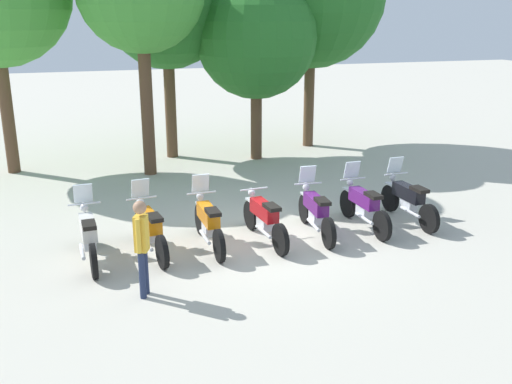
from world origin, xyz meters
name	(u,v)px	position (x,y,z in m)	size (l,w,h in m)	color
ground_plane	(263,240)	(0.00, 0.00, 0.00)	(80.00, 80.00, 0.00)	#BCB7A8
motorcycle_0	(88,235)	(-3.50, 0.03, 0.52)	(0.62, 2.19, 1.37)	black
motorcycle_1	(150,228)	(-2.34, 0.06, 0.52)	(0.62, 2.19, 1.37)	black
motorcycle_2	(208,222)	(-1.17, 0.03, 0.52)	(0.62, 2.19, 1.37)	black
motorcycle_3	(264,218)	(0.00, -0.06, 0.50)	(0.62, 2.19, 0.99)	black
motorcycle_4	(316,211)	(1.17, -0.02, 0.52)	(0.62, 2.19, 1.37)	black
motorcycle_5	(363,205)	(2.33, 0.02, 0.52)	(0.62, 2.19, 1.37)	black
motorcycle_6	(408,199)	(3.49, 0.09, 0.52)	(0.62, 2.19, 1.37)	black
person_0	(142,242)	(-2.70, -1.76, 0.97)	(0.29, 0.40, 1.67)	#232D4C
tree_2	(166,7)	(-0.48, 7.96, 4.73)	(3.82, 3.82, 6.67)	brown
tree_3	(256,38)	(2.08, 6.86, 3.82)	(3.77, 3.77, 5.72)	brown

